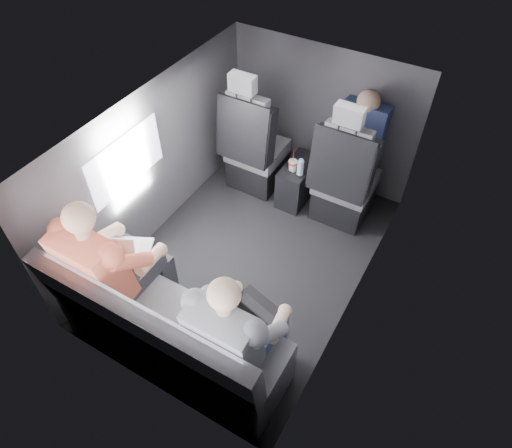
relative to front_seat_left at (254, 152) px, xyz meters
The scene contains 19 objects.
floor 1.03m from the front_seat_left, 61.81° to the right, with size 2.60×2.60×0.00m, color black.
ceiling 1.34m from the front_seat_left, 61.81° to the right, with size 2.60×2.60×0.00m, color #B2B2AD.
panel_left 0.99m from the front_seat_left, 118.19° to the right, with size 0.02×2.60×1.35m, color #56565B.
panel_right 1.61m from the front_seat_left, 31.88° to the right, with size 0.02×2.60×1.35m, color #56565B.
panel_front 0.70m from the front_seat_left, 45.65° to the left, with size 1.80×0.02×1.35m, color #56565B.
panel_back 2.20m from the front_seat_left, 78.12° to the right, with size 1.80×0.02×1.35m, color #56565B.
side_window 1.32m from the front_seat_left, 110.67° to the right, with size 0.02×0.75×0.42m, color white.
seatbelt 1.00m from the front_seat_left, 10.68° to the right, with size 0.05×0.01×0.65m, color black.
front_seat_left is the anchor object (origin of this frame).
front_seat_right 0.90m from the front_seat_left, ahead, with size 0.52×0.58×1.26m.
center_console 0.49m from the front_seat_left, ahead, with size 0.24×0.48×0.41m.
rear_bench 1.96m from the front_seat_left, 76.69° to the right, with size 1.60×0.57×0.92m.
soda_cup 0.44m from the front_seat_left, ahead, with size 0.08×0.08×0.24m.
water_bottle 0.53m from the front_seat_left, ahead, with size 0.06×0.06×0.17m.
laptop_white 1.68m from the front_seat_left, 92.52° to the right, with size 0.37×0.40×0.23m.
laptop_black 1.93m from the front_seat_left, 60.45° to the right, with size 0.39×0.39×0.25m.
passenger_rear_left 1.83m from the front_seat_left, 91.12° to the right, with size 0.54×0.65×1.28m.
passenger_rear_right 2.05m from the front_seat_left, 62.58° to the right, with size 0.50×0.62×1.23m.
passenger_front_right 1.00m from the front_seat_left, 15.93° to the left, with size 0.38×0.38×0.74m.
Camera 1 is at (1.28, -2.13, 3.02)m, focal length 32.00 mm.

